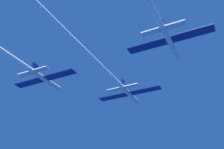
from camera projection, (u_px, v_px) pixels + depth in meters
jet_lead at (104, 69)px, 69.53m from camera, size 19.98×61.36×3.31m
jet_left_wing at (3, 52)px, 63.66m from camera, size 19.98×58.22×3.31m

